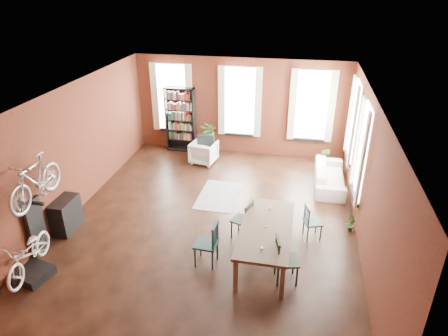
% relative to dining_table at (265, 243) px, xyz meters
% --- Properties ---
extents(room, '(9.00, 9.04, 3.22)m').
position_rel_dining_table_xyz_m(room, '(-1.23, 1.68, 1.74)').
color(room, black).
rests_on(room, ground).
extents(dining_table, '(1.08, 2.34, 0.79)m').
position_rel_dining_table_xyz_m(dining_table, '(0.00, 0.00, 0.00)').
color(dining_table, brown).
rests_on(dining_table, ground).
extents(dining_chair_a, '(0.49, 0.49, 1.00)m').
position_rel_dining_table_xyz_m(dining_chair_a, '(-1.20, -0.40, 0.11)').
color(dining_chair_a, '#183334').
rests_on(dining_chair_a, ground).
extents(dining_chair_b, '(0.54, 0.54, 0.91)m').
position_rel_dining_table_xyz_m(dining_chair_b, '(-0.62, 0.70, 0.06)').
color(dining_chair_b, black).
rests_on(dining_chair_b, ground).
extents(dining_chair_c, '(0.55, 0.55, 0.99)m').
position_rel_dining_table_xyz_m(dining_chair_c, '(0.47, -0.61, 0.10)').
color(dining_chair_c, black).
rests_on(dining_chair_c, ground).
extents(dining_chair_d, '(0.49, 0.49, 0.83)m').
position_rel_dining_table_xyz_m(dining_chair_d, '(0.99, 0.99, 0.02)').
color(dining_chair_d, '#1A3939').
rests_on(dining_chair_d, ground).
extents(bookshelf, '(1.00, 0.32, 2.20)m').
position_rel_dining_table_xyz_m(bookshelf, '(-3.48, 5.37, 0.70)').
color(bookshelf, black).
rests_on(bookshelf, ground).
extents(white_armchair, '(0.87, 0.83, 0.78)m').
position_rel_dining_table_xyz_m(white_armchair, '(-2.47, 4.48, -0.00)').
color(white_armchair, silver).
rests_on(white_armchair, ground).
extents(cream_sofa, '(0.61, 2.08, 0.81)m').
position_rel_dining_table_xyz_m(cream_sofa, '(1.47, 3.67, 0.01)').
color(cream_sofa, beige).
rests_on(cream_sofa, ground).
extents(striped_rug, '(1.10, 1.71, 0.01)m').
position_rel_dining_table_xyz_m(striped_rug, '(-1.54, 2.43, -0.39)').
color(striped_rug, black).
rests_on(striped_rug, ground).
extents(bike_trainer, '(0.75, 0.75, 0.18)m').
position_rel_dining_table_xyz_m(bike_trainer, '(-4.52, -1.53, -0.31)').
color(bike_trainer, black).
rests_on(bike_trainer, ground).
extents(bike_wall_rack, '(0.16, 0.60, 1.30)m').
position_rel_dining_table_xyz_m(bike_wall_rack, '(-4.88, -0.73, 0.25)').
color(bike_wall_rack, black).
rests_on(bike_wall_rack, ground).
extents(console_table, '(0.40, 0.80, 0.80)m').
position_rel_dining_table_xyz_m(console_table, '(-4.76, 0.17, 0.00)').
color(console_table, black).
rests_on(console_table, ground).
extents(plant_stand, '(0.32, 0.32, 0.56)m').
position_rel_dining_table_xyz_m(plant_stand, '(-2.38, 5.01, -0.11)').
color(plant_stand, black).
rests_on(plant_stand, ground).
extents(plant_by_sofa, '(0.57, 0.75, 0.30)m').
position_rel_dining_table_xyz_m(plant_by_sofa, '(1.33, 4.87, -0.25)').
color(plant_by_sofa, '#315923').
rests_on(plant_by_sofa, ground).
extents(plant_small, '(0.50, 0.46, 0.16)m').
position_rel_dining_table_xyz_m(plant_small, '(1.89, 1.42, -0.32)').
color(plant_small, '#2A5E25').
rests_on(plant_small, ground).
extents(bicycle_floor, '(0.66, 0.90, 1.58)m').
position_rel_dining_table_xyz_m(bicycle_floor, '(-4.50, -1.53, 0.57)').
color(bicycle_floor, white).
rests_on(bicycle_floor, bike_trainer).
extents(bicycle_hung, '(0.47, 1.00, 1.66)m').
position_rel_dining_table_xyz_m(bicycle_hung, '(-4.63, -0.73, 1.74)').
color(bicycle_hung, '#A5A8AD').
rests_on(bicycle_hung, bike_wall_rack).
extents(plant_on_stand, '(0.73, 0.78, 0.51)m').
position_rel_dining_table_xyz_m(plant_on_stand, '(-2.39, 5.02, 0.42)').
color(plant_on_stand, '#225020').
rests_on(plant_on_stand, plant_stand).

